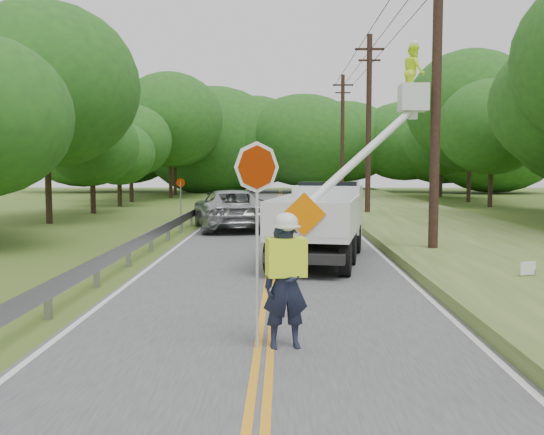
{
  "coord_description": "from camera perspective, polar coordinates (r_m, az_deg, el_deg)",
  "views": [
    {
      "loc": [
        0.29,
        -10.25,
        2.88
      ],
      "look_at": [
        0.0,
        6.0,
        1.5
      ],
      "focal_mm": 40.66,
      "sensor_mm": 36.0,
      "label": 1
    }
  ],
  "objects": [
    {
      "name": "flagger",
      "position": [
        9.64,
        1.24,
        -5.4
      ],
      "size": [
        1.19,
        0.6,
        3.22
      ],
      "color": "#191E33",
      "rests_on": "road"
    },
    {
      "name": "guardrail",
      "position": [
        25.63,
        -8.66,
        -0.41
      ],
      "size": [
        0.18,
        48.0,
        0.77
      ],
      "color": "gray",
      "rests_on": "ground"
    },
    {
      "name": "suv_darkgrey",
      "position": [
        36.03,
        -3.15,
        1.45
      ],
      "size": [
        3.44,
        5.4,
        1.46
      ],
      "primitive_type": "imported",
      "rotation": [
        0.0,
        0.0,
        2.84
      ],
      "color": "#323438",
      "rests_on": "road"
    },
    {
      "name": "yard_sign",
      "position": [
        15.59,
        22.61,
        -4.46
      ],
      "size": [
        0.42,
        0.2,
        0.64
      ],
      "color": "white",
      "rests_on": "ground"
    },
    {
      "name": "bucket_truck",
      "position": [
        19.38,
        5.45,
        0.78
      ],
      "size": [
        5.0,
        6.93,
        6.55
      ],
      "color": "black",
      "rests_on": "road"
    },
    {
      "name": "suv_silver",
      "position": [
        27.87,
        -3.9,
        0.77
      ],
      "size": [
        4.18,
        6.83,
        1.77
      ],
      "primitive_type": "imported",
      "rotation": [
        0.0,
        0.0,
        3.35
      ],
      "color": "#A3A7A9",
      "rests_on": "road"
    },
    {
      "name": "treeline_horizon",
      "position": [
        66.33,
        1.16,
        7.11
      ],
      "size": [
        56.97,
        13.99,
        11.74
      ],
      "color": "#224B1B",
      "rests_on": "ground"
    },
    {
      "name": "utility_poles",
      "position": [
        27.77,
        10.94,
        9.7
      ],
      "size": [
        1.6,
        43.3,
        10.0
      ],
      "color": "black",
      "rests_on": "ground"
    },
    {
      "name": "ground",
      "position": [
        10.65,
        -0.59,
        -10.83
      ],
      "size": [
        140.0,
        140.0,
        0.0
      ],
      "primitive_type": "plane",
      "color": "#415C22",
      "rests_on": "ground"
    },
    {
      "name": "tall_grass_verge",
      "position": [
        25.34,
        16.62,
        -1.54
      ],
      "size": [
        7.0,
        96.0,
        0.3
      ],
      "primitive_type": "cube",
      "color": "#415F24",
      "rests_on": "ground"
    },
    {
      "name": "stop_sign_permanent",
      "position": [
        32.68,
        -8.46,
        2.26
      ],
      "size": [
        0.47,
        0.06,
        2.21
      ],
      "color": "gray",
      "rests_on": "ground"
    },
    {
      "name": "road",
      "position": [
        24.42,
        0.34,
        -1.9
      ],
      "size": [
        7.2,
        96.0,
        0.03
      ],
      "color": "#464648",
      "rests_on": "ground"
    },
    {
      "name": "treeline_left",
      "position": [
        41.88,
        -14.17,
        8.89
      ],
      "size": [
        10.99,
        56.75,
        10.97
      ],
      "color": "#332319",
      "rests_on": "ground"
    }
  ]
}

